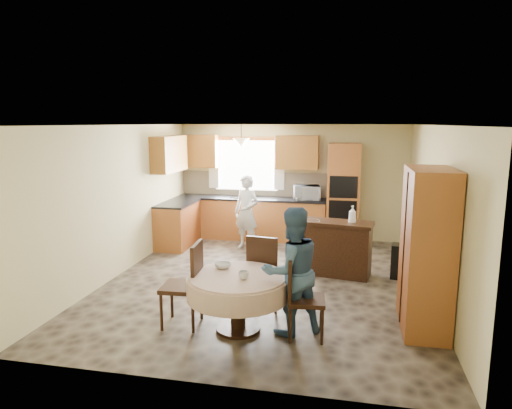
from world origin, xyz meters
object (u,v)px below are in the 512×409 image
object	(u,v)px
chair_right	(300,293)
chair_back	(265,268)
dining_table	(238,288)
chair_left	(188,280)
person_dining	(292,271)
cupboard	(427,250)
person_sink	(247,212)
sideboard	(335,250)
oven_tower	(343,194)

from	to	relation	value
chair_right	chair_back	bearing A→B (deg)	31.54
dining_table	chair_left	world-z (taller)	chair_left
person_dining	cupboard	bearing A→B (deg)	162.48
person_sink	person_dining	distance (m)	3.83
dining_table	chair_left	bearing A→B (deg)	178.71
sideboard	chair_right	bearing A→B (deg)	-87.94
sideboard	cupboard	xyz separation A→B (m)	(1.15, -1.84, 0.57)
sideboard	person_dining	xyz separation A→B (m)	(-0.45, -2.29, 0.35)
oven_tower	person_dining	size ratio (longest dim) A/B	1.36
oven_tower	chair_right	world-z (taller)	oven_tower
sideboard	chair_right	size ratio (longest dim) A/B	1.22
cupboard	person_dining	distance (m)	1.67
dining_table	person_dining	distance (m)	0.69
sideboard	chair_left	size ratio (longest dim) A/B	1.12
chair_left	person_sink	xyz separation A→B (m)	(-0.08, 3.65, 0.16)
cupboard	chair_left	world-z (taller)	cupboard
oven_tower	chair_left	distance (m)	4.84
chair_back	chair_right	bearing A→B (deg)	135.06
chair_right	person_sink	xyz separation A→B (m)	(-1.49, 3.68, 0.20)
chair_back	person_dining	bearing A→B (deg)	132.83
chair_left	dining_table	bearing A→B (deg)	85.23
dining_table	chair_left	distance (m)	0.65
chair_left	person_sink	bearing A→B (deg)	177.79
sideboard	chair_right	xyz separation A→B (m)	(-0.34, -2.39, 0.12)
dining_table	chair_left	size ratio (longest dim) A/B	1.16
chair_left	chair_back	size ratio (longest dim) A/B	1.03
oven_tower	sideboard	distance (m)	2.19
dining_table	chair_back	distance (m)	0.76
dining_table	person_dining	size ratio (longest dim) A/B	0.80
person_dining	chair_right	bearing A→B (deg)	105.42
cupboard	person_dining	xyz separation A→B (m)	(-1.60, -0.45, -0.22)
dining_table	person_dining	xyz separation A→B (m)	(0.64, 0.09, 0.23)
oven_tower	person_dining	world-z (taller)	oven_tower
sideboard	person_sink	size ratio (longest dim) A/B	0.80
cupboard	oven_tower	bearing A→B (deg)	105.21
chair_left	chair_right	distance (m)	1.41
cupboard	chair_right	distance (m)	1.65
oven_tower	chair_back	bearing A→B (deg)	-104.63
cupboard	dining_table	bearing A→B (deg)	-166.47
chair_right	person_sink	size ratio (longest dim) A/B	0.66
cupboard	dining_table	xyz separation A→B (m)	(-2.24, -0.54, -0.45)
chair_back	person_dining	distance (m)	0.81
dining_table	chair_right	size ratio (longest dim) A/B	1.26
dining_table	chair_right	xyz separation A→B (m)	(0.76, -0.01, -0.00)
sideboard	chair_back	world-z (taller)	chair_back
sideboard	chair_back	xyz separation A→B (m)	(-0.90, -1.64, 0.15)
dining_table	person_sink	distance (m)	3.74
person_sink	sideboard	bearing A→B (deg)	-13.13
dining_table	chair_back	xyz separation A→B (m)	(0.19, 0.73, 0.03)
person_sink	dining_table	bearing A→B (deg)	-56.71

